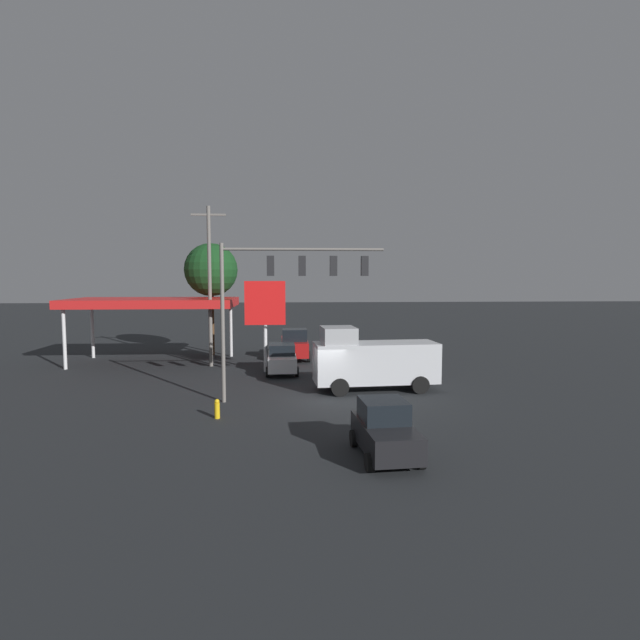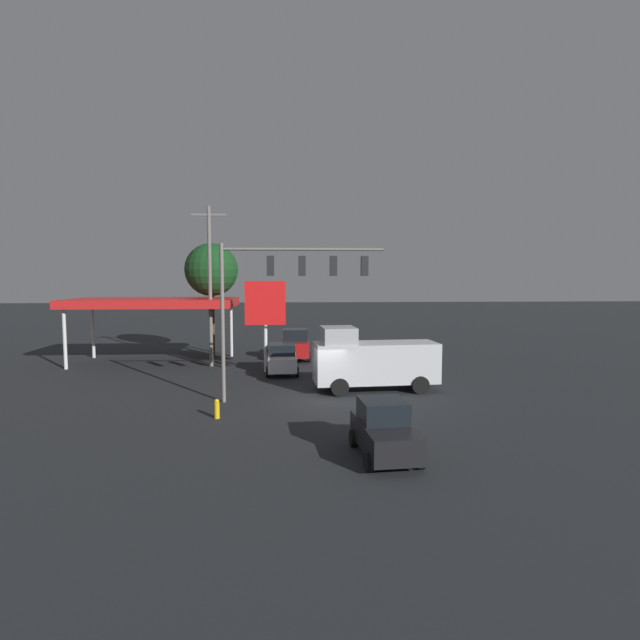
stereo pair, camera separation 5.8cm
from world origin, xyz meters
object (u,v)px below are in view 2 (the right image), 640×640
Objects in this scene: sedan_waiting at (282,358)px; pickup_parked at (295,345)px; fire_hydrant at (217,409)px; traffic_signal_assembly at (285,282)px; price_sign at (265,307)px; street_tree at (211,270)px; hatchback_crossing at (384,430)px; utility_pole at (210,283)px; delivery_truck at (372,360)px.

pickup_parked is (-0.89, -5.55, 0.16)m from sedan_waiting.
pickup_parked is at bearing -102.83° from fire_hydrant.
traffic_signal_assembly is 8.29m from price_sign.
street_tree is 19.83m from fire_hydrant.
street_tree is at bearing -145.82° from sedan_waiting.
hatchback_crossing is (-4.88, 16.10, -3.41)m from price_sign.
hatchback_crossing is 0.75× the size of pickup_parked.
pickup_parked is at bearing 169.46° from sedan_waiting.
sedan_waiting is at bearing -170.69° from hatchback_crossing.
traffic_signal_assembly is 1.35× the size of price_sign.
traffic_signal_assembly is at bearing 117.31° from utility_pole.
price_sign reaches higher than delivery_truck.
utility_pole is at bearing -43.25° from delivery_truck.
price_sign is 3.61m from sedan_waiting.
street_tree reaches higher than sedan_waiting.
price_sign is at bearing 149.15° from utility_pole.
hatchback_crossing is at bearing 115.56° from utility_pole.
utility_pole is 2.86× the size of hatchback_crossing.
traffic_signal_assembly is at bearing 99.90° from price_sign.
traffic_signal_assembly is 6.82m from delivery_truck.
sedan_waiting is 7.50m from delivery_truck.
traffic_signal_assembly is at bearing -135.97° from fire_hydrant.
price_sign is 1.16× the size of pickup_parked.
delivery_truck is 7.89× the size of fire_hydrant.
price_sign is 0.87× the size of delivery_truck.
traffic_signal_assembly is 0.91× the size of street_tree.
delivery_truck is (-5.07, 5.47, 0.74)m from sedan_waiting.
price_sign is (1.39, -7.98, -1.72)m from traffic_signal_assembly.
pickup_parked is (-0.60, -13.11, -4.97)m from traffic_signal_assembly.
utility_pole is 1.24× the size of street_tree.
pickup_parked is 0.75× the size of delivery_truck.
utility_pole is at bearing 97.45° from street_tree.
delivery_truck is at bearing -156.31° from traffic_signal_assembly.
hatchback_crossing is 16.14m from sedan_waiting.
pickup_parked is 11.80m from delivery_truck.
utility_pole is 12.73× the size of fire_hydrant.
street_tree is at bearing -110.97° from pickup_parked.
utility_pole is 8.11m from pickup_parked.
utility_pole is 5.36m from street_tree.
traffic_signal_assembly reaches higher than price_sign.
pickup_parked is at bearing -73.28° from delivery_truck.
hatchback_crossing is 0.88× the size of sedan_waiting.
delivery_truck is 9.42m from fire_hydrant.
traffic_signal_assembly is 1.18× the size of delivery_truck.
traffic_signal_assembly reaches higher than hatchback_crossing.
traffic_signal_assembly is 1.84× the size of sedan_waiting.
delivery_truck reaches higher than sedan_waiting.
pickup_parked is (2.89, -21.23, 0.16)m from hatchback_crossing.
street_tree is at bearing -162.37° from hatchback_crossing.
price_sign is (-3.95, 2.36, -1.53)m from utility_pole.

